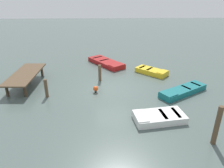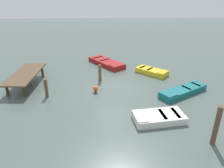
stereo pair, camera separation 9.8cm
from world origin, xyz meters
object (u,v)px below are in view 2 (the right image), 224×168
(rowboat_teal, at_px, (183,91))
(marker_buoy, at_px, (96,89))
(rowboat_yellow, at_px, (152,71))
(mooring_piling_center, at_px, (100,73))
(dock_segment, at_px, (26,75))
(rowboat_white, at_px, (158,117))
(mooring_piling_mid_right, at_px, (216,126))
(rowboat_red, at_px, (107,63))
(mooring_piling_near_right, at_px, (46,88))

(rowboat_teal, distance_m, marker_buoy, 6.14)
(marker_buoy, bearing_deg, rowboat_yellow, -53.51)
(rowboat_yellow, bearing_deg, mooring_piling_center, -120.27)
(mooring_piling_center, distance_m, marker_buoy, 2.15)
(dock_segment, height_order, mooring_piling_center, mooring_piling_center)
(rowboat_white, distance_m, marker_buoy, 5.17)
(rowboat_white, height_order, mooring_piling_mid_right, mooring_piling_mid_right)
(rowboat_red, bearing_deg, dock_segment, -90.19)
(dock_segment, relative_size, rowboat_white, 1.58)
(mooring_piling_mid_right, bearing_deg, mooring_piling_near_right, 60.80)
(rowboat_red, height_order, marker_buoy, marker_buoy)
(rowboat_teal, relative_size, mooring_piling_center, 2.88)
(rowboat_teal, xyz_separation_m, marker_buoy, (0.39, 6.13, 0.07))
(dock_segment, distance_m, rowboat_teal, 11.62)
(rowboat_yellow, height_order, mooring_piling_center, mooring_piling_center)
(mooring_piling_near_right, bearing_deg, rowboat_teal, -88.97)
(rowboat_teal, height_order, mooring_piling_center, mooring_piling_center)
(rowboat_white, xyz_separation_m, mooring_piling_near_right, (3.08, 6.97, 0.42))
(rowboat_yellow, bearing_deg, rowboat_white, -56.07)
(rowboat_red, height_order, mooring_piling_mid_right, mooring_piling_mid_right)
(rowboat_teal, relative_size, mooring_piling_near_right, 3.00)
(dock_segment, bearing_deg, mooring_piling_mid_right, -120.30)
(dock_segment, bearing_deg, rowboat_red, -51.30)
(mooring_piling_mid_right, xyz_separation_m, marker_buoy, (5.66, 5.83, -0.73))
(rowboat_red, relative_size, mooring_piling_near_right, 3.27)
(rowboat_teal, bearing_deg, mooring_piling_near_right, -30.60)
(rowboat_teal, height_order, mooring_piling_near_right, mooring_piling_near_right)
(mooring_piling_mid_right, height_order, marker_buoy, mooring_piling_mid_right)
(mooring_piling_near_right, relative_size, marker_buoy, 2.66)
(rowboat_yellow, xyz_separation_m, mooring_piling_mid_right, (-9.15, -1.11, 0.80))
(rowboat_red, distance_m, mooring_piling_mid_right, 12.71)
(mooring_piling_center, bearing_deg, mooring_piling_near_right, 126.67)
(mooring_piling_near_right, bearing_deg, marker_buoy, -80.41)
(rowboat_white, bearing_deg, dock_segment, -38.15)
(rowboat_red, relative_size, rowboat_white, 1.39)
(rowboat_red, distance_m, marker_buoy, 6.04)
(rowboat_red, relative_size, mooring_piling_mid_right, 2.05)
(rowboat_yellow, relative_size, mooring_piling_center, 2.10)
(marker_buoy, bearing_deg, rowboat_white, -134.79)
(rowboat_red, distance_m, mooring_piling_near_right, 7.74)
(rowboat_white, relative_size, mooring_piling_center, 2.26)
(rowboat_red, xyz_separation_m, mooring_piling_center, (-3.89, 0.54, 0.45))
(mooring_piling_near_right, relative_size, mooring_piling_mid_right, 0.63)
(rowboat_red, bearing_deg, mooring_piling_center, -44.58)
(mooring_piling_near_right, height_order, mooring_piling_mid_right, mooring_piling_mid_right)
(dock_segment, xyz_separation_m, rowboat_red, (4.53, -6.13, -0.62))
(mooring_piling_mid_right, bearing_deg, rowboat_white, 46.94)
(marker_buoy, bearing_deg, rowboat_teal, -93.62)
(rowboat_red, height_order, rowboat_yellow, same)
(rowboat_white, relative_size, mooring_piling_mid_right, 1.47)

